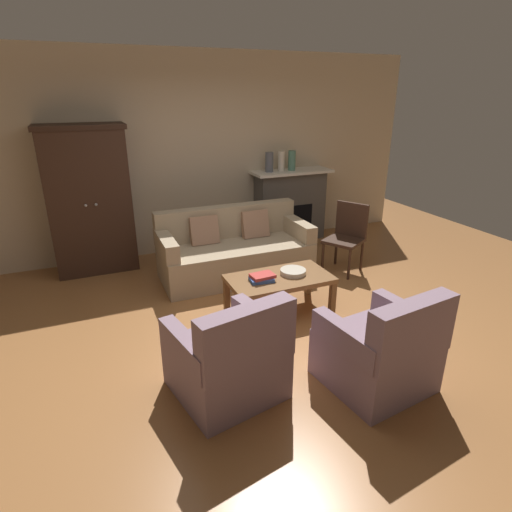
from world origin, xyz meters
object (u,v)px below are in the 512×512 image
fruit_bowl (293,272)px  side_chair_wooden (347,233)px  armchair_near_left (229,360)px  armoire (90,200)px  armchair_near_right (380,352)px  mantel_vase_jade (292,160)px  book_stack (262,278)px  coffee_table (279,281)px  fireplace (290,205)px  mantel_vase_slate (269,162)px  mantel_vase_cream (281,161)px  couch (234,252)px

fruit_bowl → side_chair_wooden: 1.37m
armchair_near_left → side_chair_wooden: size_ratio=1.01×
armoire → armchair_near_right: size_ratio=2.15×
mantel_vase_jade → armchair_near_left: (-2.18, -3.17, -0.95)m
book_stack → armchair_near_left: 1.27m
coffee_table → side_chair_wooden: side_chair_wooden is taller
fireplace → armchair_near_right: bearing=-106.2°
book_stack → mantel_vase_slate: size_ratio=0.92×
mantel_vase_jade → book_stack: bearing=-124.0°
fireplace → mantel_vase_slate: (-0.38, -0.02, 0.70)m
mantel_vase_cream → mantel_vase_jade: mantel_vase_jade is taller
armoire → armchair_near_right: armoire is taller
couch → fruit_bowl: size_ratio=6.92×
armchair_near_right → side_chair_wooden: bearing=61.9°
coffee_table → mantel_vase_cream: size_ratio=3.72×
fruit_bowl → armchair_near_left: size_ratio=0.31×
armoire → mantel_vase_slate: armoire is taller
armoire → armchair_near_right: 4.03m
couch → armchair_near_left: bearing=-111.4°
fruit_bowl → armchair_near_right: armchair_near_right is taller
coffee_table → side_chair_wooden: 1.53m
mantel_vase_cream → couch: bearing=-139.4°
fireplace → armoire: bearing=-178.5°
book_stack → armchair_near_left: size_ratio=0.30×
fruit_bowl → mantel_vase_cream: mantel_vase_cream is taller
armoire → mantel_vase_jade: 2.97m
side_chair_wooden → fireplace: bearing=94.6°
armoire → couch: bearing=-29.3°
armchair_near_right → fireplace: bearing=73.8°
mantel_vase_slate → armchair_near_right: (-0.65, -3.54, -0.95)m
armchair_near_left → couch: bearing=68.6°
fireplace → book_stack: bearing=-123.8°
fireplace → side_chair_wooden: 1.42m
armoire → book_stack: bearing=-54.1°
fruit_bowl → mantel_vase_cream: bearing=67.3°
fruit_bowl → armchair_near_left: 1.54m
coffee_table → mantel_vase_cream: 2.53m
couch → mantel_vase_cream: (1.14, 0.98, 0.95)m
mantel_vase_slate → side_chair_wooden: size_ratio=0.32×
fireplace → armchair_near_left: size_ratio=1.39×
mantel_vase_cream → mantel_vase_slate: bearing=180.0°
couch → mantel_vase_cream: size_ratio=6.51×
armoire → armchair_near_left: 3.26m
armoire → coffee_table: (1.72, -2.06, -0.58)m
mantel_vase_jade → armchair_near_left: 3.96m
coffee_table → armchair_near_left: size_ratio=1.22×
fireplace → fruit_bowl: 2.38m
book_stack → mantel_vase_slate: mantel_vase_slate is taller
mantel_vase_slate → mantel_vase_jade: bearing=0.0°
mantel_vase_jade → fruit_bowl: bearing=-116.7°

